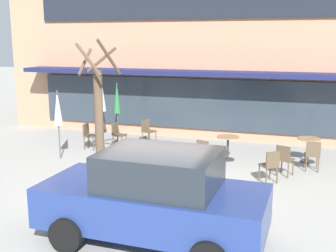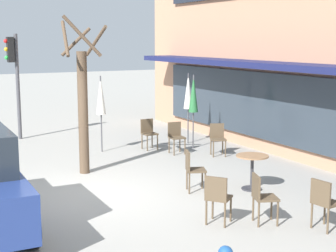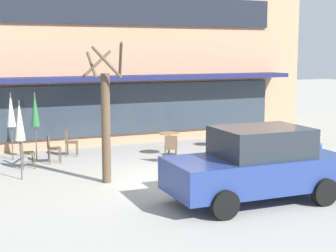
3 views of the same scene
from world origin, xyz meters
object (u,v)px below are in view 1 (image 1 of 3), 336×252
at_px(cafe_chair_0, 284,158).
at_px(cafe_chair_3, 312,154).
at_px(patio_umbrella_cream_folded, 58,108).
at_px(cafe_chair_4, 89,134).
at_px(street_tree, 99,116).
at_px(cafe_chair_2, 118,133).
at_px(patio_umbrella_green_folded, 102,97).
at_px(cafe_chair_1, 204,152).
at_px(parked_sedan, 155,197).
at_px(cafe_chair_5, 148,130).
at_px(cafe_table_near_wall, 308,146).
at_px(patio_umbrella_corner_open, 117,99).
at_px(cafe_table_streetside, 228,144).
at_px(cafe_chair_6, 270,164).

relative_size(cafe_chair_0, cafe_chair_3, 1.00).
distance_m(patio_umbrella_cream_folded, cafe_chair_4, 1.78).
xyz_separation_m(cafe_chair_3, street_tree, (-5.59, -2.32, 1.19)).
xyz_separation_m(cafe_chair_4, street_tree, (1.76, -2.60, 1.19)).
distance_m(cafe_chair_2, cafe_chair_4, 0.99).
relative_size(patio_umbrella_green_folded, cafe_chair_1, 2.47).
bearing_deg(street_tree, cafe_chair_2, 105.88).
bearing_deg(cafe_chair_1, parked_sedan, -88.55).
bearing_deg(cafe_chair_5, cafe_table_near_wall, -6.92).
height_order(patio_umbrella_corner_open, cafe_chair_1, patio_umbrella_corner_open).
xyz_separation_m(cafe_table_streetside, cafe_chair_0, (1.77, -1.15, 0.01)).
height_order(patio_umbrella_corner_open, cafe_chair_0, patio_umbrella_corner_open).
xyz_separation_m(cafe_table_near_wall, cafe_table_streetside, (-2.42, -0.53, 0.00)).
xyz_separation_m(cafe_table_streetside, cafe_chair_3, (2.52, -0.41, 0.01)).
bearing_deg(cafe_chair_5, cafe_chair_1, -42.18).
height_order(cafe_chair_0, cafe_chair_1, same).
distance_m(patio_umbrella_green_folded, cafe_chair_3, 7.80).
bearing_deg(parked_sedan, cafe_chair_6, 65.69).
distance_m(cafe_chair_3, cafe_chair_4, 7.35).
relative_size(patio_umbrella_corner_open, street_tree, 0.58).
height_order(cafe_table_streetside, cafe_chair_1, cafe_chair_1).
distance_m(patio_umbrella_green_folded, cafe_chair_1, 5.31).
xyz_separation_m(cafe_chair_1, cafe_chair_3, (3.00, 0.80, 0.00)).
bearing_deg(cafe_chair_1, cafe_table_near_wall, 31.11).
relative_size(cafe_table_streetside, cafe_chair_6, 0.85).
bearing_deg(cafe_chair_6, cafe_chair_2, 158.11).
xyz_separation_m(cafe_table_near_wall, cafe_chair_2, (-6.35, -0.23, 0.01)).
height_order(cafe_table_near_wall, cafe_table_streetside, same).
xyz_separation_m(cafe_table_streetside, parked_sedan, (-0.36, -5.86, 0.36)).
relative_size(cafe_chair_3, cafe_chair_4, 1.00).
bearing_deg(cafe_table_streetside, street_tree, -138.32).
bearing_deg(patio_umbrella_green_folded, cafe_chair_3, -13.05).
bearing_deg(patio_umbrella_cream_folded, patio_umbrella_green_folded, 87.51).
bearing_deg(cafe_chair_2, cafe_chair_0, -14.28).
xyz_separation_m(cafe_chair_5, parked_sedan, (2.79, -7.07, 0.35)).
height_order(patio_umbrella_corner_open, cafe_chair_5, patio_umbrella_corner_open).
distance_m(cafe_chair_1, street_tree, 3.23).
distance_m(cafe_table_streetside, cafe_chair_0, 2.11).
height_order(cafe_chair_1, cafe_chair_3, same).
relative_size(patio_umbrella_corner_open, cafe_chair_3, 2.47).
xyz_separation_m(cafe_chair_0, cafe_chair_4, (-6.59, 1.02, 0.00)).
relative_size(cafe_chair_4, street_tree, 0.24).
bearing_deg(cafe_chair_6, patio_umbrella_green_folded, 153.67).
xyz_separation_m(cafe_table_near_wall, cafe_chair_3, (0.10, -0.94, 0.01)).
xyz_separation_m(cafe_chair_0, cafe_chair_3, (0.75, 0.74, 0.00)).
height_order(patio_umbrella_cream_folded, cafe_chair_4, patio_umbrella_cream_folded).
height_order(patio_umbrella_cream_folded, cafe_chair_3, patio_umbrella_cream_folded).
xyz_separation_m(cafe_chair_3, parked_sedan, (-2.88, -5.45, 0.35)).
bearing_deg(cafe_chair_4, cafe_chair_3, -2.18).
bearing_deg(patio_umbrella_corner_open, street_tree, -72.40).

